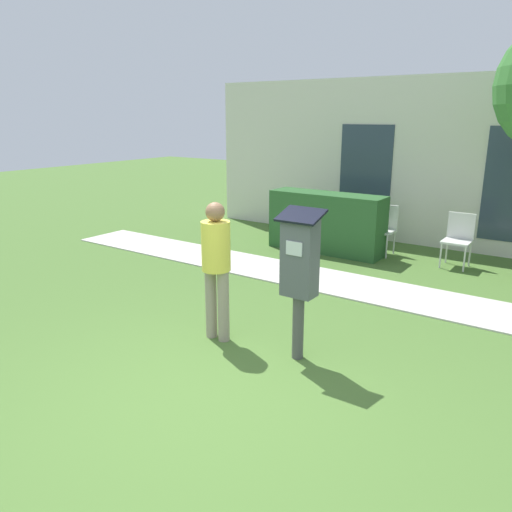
{
  "coord_description": "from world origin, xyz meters",
  "views": [
    {
      "loc": [
        2.62,
        -2.96,
        2.47
      ],
      "look_at": [
        -0.26,
        1.17,
        1.05
      ],
      "focal_mm": 35.0,
      "sensor_mm": 36.0,
      "label": 1
    }
  ],
  "objects": [
    {
      "name": "hedge_row",
      "position": [
        -1.51,
        5.25,
        0.55
      ],
      "size": [
        2.17,
        0.6,
        1.1
      ],
      "color": "#285628",
      "rests_on": "ground"
    },
    {
      "name": "person_standing",
      "position": [
        -0.75,
        1.11,
        0.93
      ],
      "size": [
        0.32,
        0.32,
        1.58
      ],
      "rotation": [
        0.0,
        0.0,
        0.02
      ],
      "color": "gray",
      "rests_on": "ground"
    },
    {
      "name": "building_facade",
      "position": [
        0.0,
        6.82,
        1.6
      ],
      "size": [
        10.0,
        0.26,
        3.2
      ],
      "color": "silver",
      "rests_on": "ground"
    },
    {
      "name": "parking_meter",
      "position": [
        0.24,
        1.22,
        1.02
      ],
      "size": [
        0.44,
        0.31,
        1.59
      ],
      "color": "#4C4C4C",
      "rests_on": "ground"
    },
    {
      "name": "outdoor_chair_middle",
      "position": [
        0.76,
        5.67,
        0.53
      ],
      "size": [
        0.44,
        0.44,
        0.9
      ],
      "rotation": [
        0.0,
        0.0,
        0.42
      ],
      "color": "silver",
      "rests_on": "ground"
    },
    {
      "name": "ground_plane",
      "position": [
        0.0,
        0.0,
        0.0
      ],
      "size": [
        40.0,
        40.0,
        0.0
      ],
      "primitive_type": "plane",
      "color": "#476B2D"
    },
    {
      "name": "outdoor_chair_left",
      "position": [
        -0.58,
        5.71,
        0.53
      ],
      "size": [
        0.44,
        0.44,
        0.9
      ],
      "rotation": [
        0.0,
        0.0,
        0.18
      ],
      "color": "silver",
      "rests_on": "ground"
    },
    {
      "name": "sidewalk",
      "position": [
        0.0,
        3.67,
        0.01
      ],
      "size": [
        12.0,
        1.1,
        0.02
      ],
      "color": "beige",
      "rests_on": "ground"
    }
  ]
}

